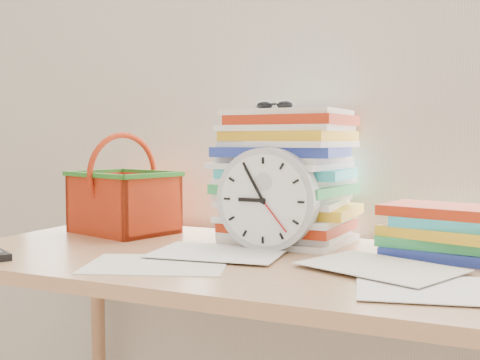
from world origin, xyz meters
The scene contains 8 objects.
curtain centered at (0.00, 1.98, 1.30)m, with size 2.40×0.01×2.50m, color beige.
desk centered at (0.00, 1.60, 0.68)m, with size 1.40×0.70×0.75m.
paper_stack centered at (0.02, 1.83, 0.92)m, with size 0.34×0.28×0.34m, color white, non-canonical shape.
clock centered at (0.03, 1.68, 0.87)m, with size 0.25×0.25×0.05m, color #B9B9BA.
sunglasses centered at (-0.01, 1.84, 1.11)m, with size 0.12×0.10×0.03m, color black, non-canonical shape.
book_stack centered at (0.44, 1.77, 0.81)m, with size 0.28×0.21×0.12m, color white, non-canonical shape.
basket centered at (-0.45, 1.77, 0.89)m, with size 0.28×0.22×0.28m, color red, non-canonical shape.
scattered_papers centered at (0.00, 1.60, 0.76)m, with size 1.26×0.42×0.02m, color white, non-canonical shape.
Camera 1 is at (0.57, 0.36, 1.02)m, focal length 45.00 mm.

